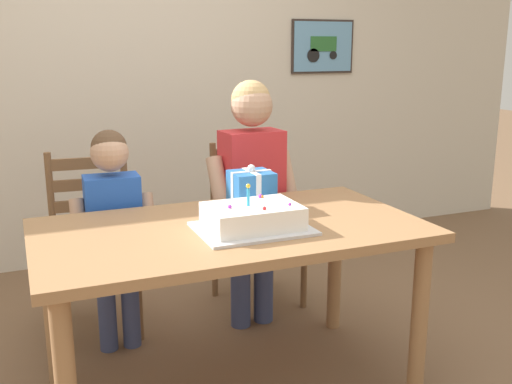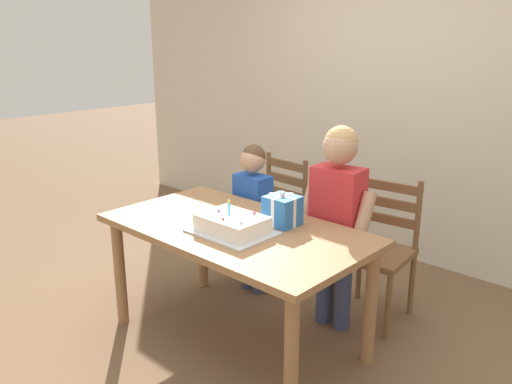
{
  "view_description": "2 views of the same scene",
  "coord_description": "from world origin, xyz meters",
  "px_view_note": "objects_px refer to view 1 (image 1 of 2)",
  "views": [
    {
      "loc": [
        -0.78,
        -2.16,
        1.45
      ],
      "look_at": [
        0.14,
        0.06,
        0.85
      ],
      "focal_mm": 41.54,
      "sensor_mm": 36.0,
      "label": 1
    },
    {
      "loc": [
        2.0,
        -2.0,
        1.79
      ],
      "look_at": [
        0.01,
        0.16,
        0.91
      ],
      "focal_mm": 36.93,
      "sensor_mm": 36.0,
      "label": 2
    }
  ],
  "objects_px": {
    "chair_right": "(255,222)",
    "gift_box_red_large": "(251,190)",
    "dining_table": "(231,248)",
    "birthday_cake": "(253,218)",
    "chair_left": "(93,242)",
    "child_younger": "(114,220)",
    "child_older": "(252,181)"
  },
  "relations": [
    {
      "from": "dining_table",
      "to": "child_older",
      "type": "relative_size",
      "value": 1.21
    },
    {
      "from": "birthday_cake",
      "to": "chair_left",
      "type": "distance_m",
      "value": 1.11
    },
    {
      "from": "gift_box_red_large",
      "to": "chair_left",
      "type": "distance_m",
      "value": 0.96
    },
    {
      "from": "gift_box_red_large",
      "to": "chair_left",
      "type": "relative_size",
      "value": 0.22
    },
    {
      "from": "birthday_cake",
      "to": "child_younger",
      "type": "height_order",
      "value": "child_younger"
    },
    {
      "from": "dining_table",
      "to": "birthday_cake",
      "type": "height_order",
      "value": "birthday_cake"
    },
    {
      "from": "chair_left",
      "to": "birthday_cake",
      "type": "bearing_deg",
      "value": -61.11
    },
    {
      "from": "chair_right",
      "to": "child_older",
      "type": "xyz_separation_m",
      "value": [
        -0.13,
        -0.29,
        0.32
      ]
    },
    {
      "from": "dining_table",
      "to": "chair_right",
      "type": "bearing_deg",
      "value": 61.73
    },
    {
      "from": "dining_table",
      "to": "child_younger",
      "type": "bearing_deg",
      "value": 124.97
    },
    {
      "from": "birthday_cake",
      "to": "chair_left",
      "type": "height_order",
      "value": "birthday_cake"
    },
    {
      "from": "chair_left",
      "to": "child_older",
      "type": "bearing_deg",
      "value": -20.64
    },
    {
      "from": "child_older",
      "to": "child_younger",
      "type": "height_order",
      "value": "child_older"
    },
    {
      "from": "chair_left",
      "to": "child_younger",
      "type": "xyz_separation_m",
      "value": [
        0.07,
        -0.29,
        0.19
      ]
    },
    {
      "from": "chair_left",
      "to": "gift_box_red_large",
      "type": "bearing_deg",
      "value": -45.45
    },
    {
      "from": "dining_table",
      "to": "gift_box_red_large",
      "type": "height_order",
      "value": "gift_box_red_large"
    },
    {
      "from": "gift_box_red_large",
      "to": "child_younger",
      "type": "bearing_deg",
      "value": 148.15
    },
    {
      "from": "child_younger",
      "to": "chair_right",
      "type": "bearing_deg",
      "value": 19.1
    },
    {
      "from": "birthday_cake",
      "to": "chair_right",
      "type": "bearing_deg",
      "value": 67.18
    },
    {
      "from": "chair_right",
      "to": "gift_box_red_large",
      "type": "bearing_deg",
      "value": -113.58
    },
    {
      "from": "chair_left",
      "to": "child_younger",
      "type": "distance_m",
      "value": 0.35
    },
    {
      "from": "chair_right",
      "to": "child_younger",
      "type": "bearing_deg",
      "value": -160.9
    },
    {
      "from": "child_younger",
      "to": "birthday_cake",
      "type": "bearing_deg",
      "value": -55.2
    },
    {
      "from": "birthday_cake",
      "to": "gift_box_red_large",
      "type": "relative_size",
      "value": 2.14
    },
    {
      "from": "dining_table",
      "to": "chair_right",
      "type": "relative_size",
      "value": 1.69
    },
    {
      "from": "chair_left",
      "to": "child_younger",
      "type": "bearing_deg",
      "value": -76.76
    },
    {
      "from": "gift_box_red_large",
      "to": "child_older",
      "type": "bearing_deg",
      "value": 67.47
    },
    {
      "from": "birthday_cake",
      "to": "child_older",
      "type": "height_order",
      "value": "child_older"
    },
    {
      "from": "chair_right",
      "to": "child_younger",
      "type": "relative_size",
      "value": 0.85
    },
    {
      "from": "dining_table",
      "to": "child_younger",
      "type": "relative_size",
      "value": 1.44
    },
    {
      "from": "dining_table",
      "to": "chair_right",
      "type": "height_order",
      "value": "chair_right"
    },
    {
      "from": "chair_right",
      "to": "child_older",
      "type": "bearing_deg",
      "value": -114.81
    }
  ]
}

